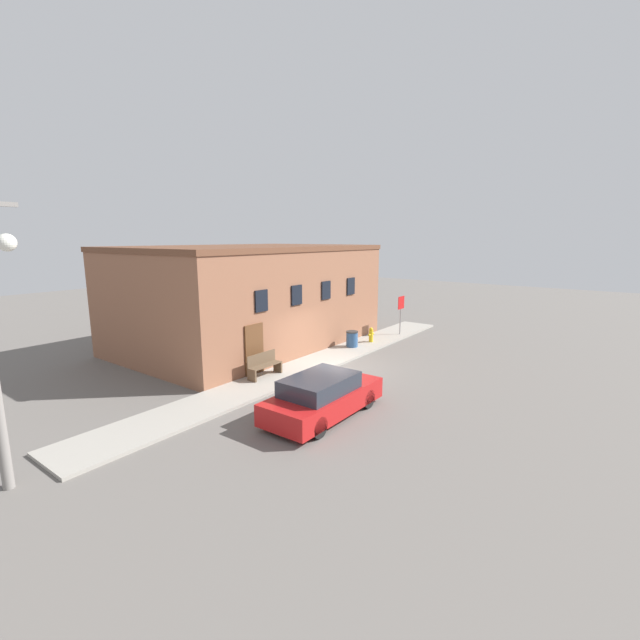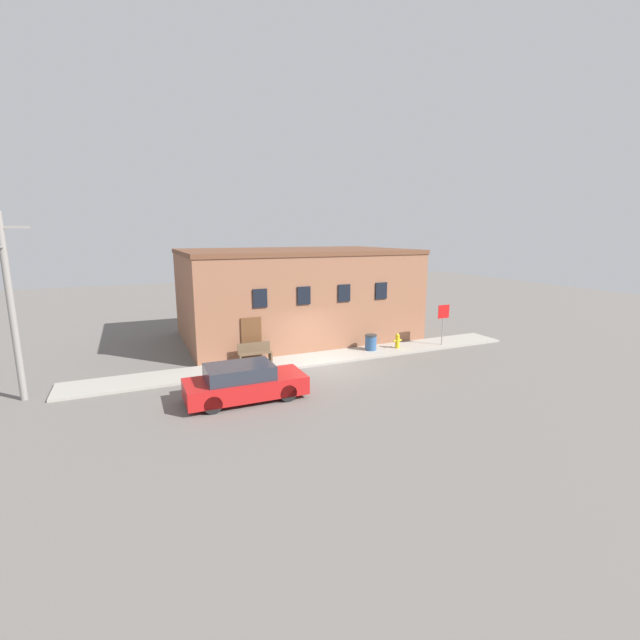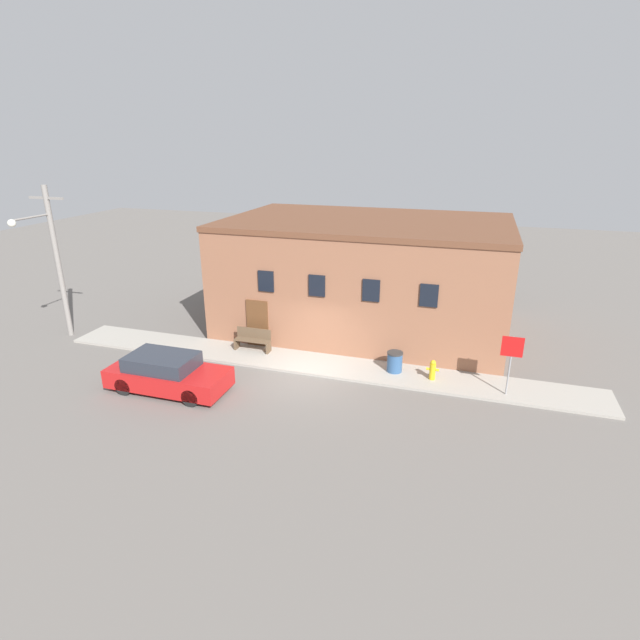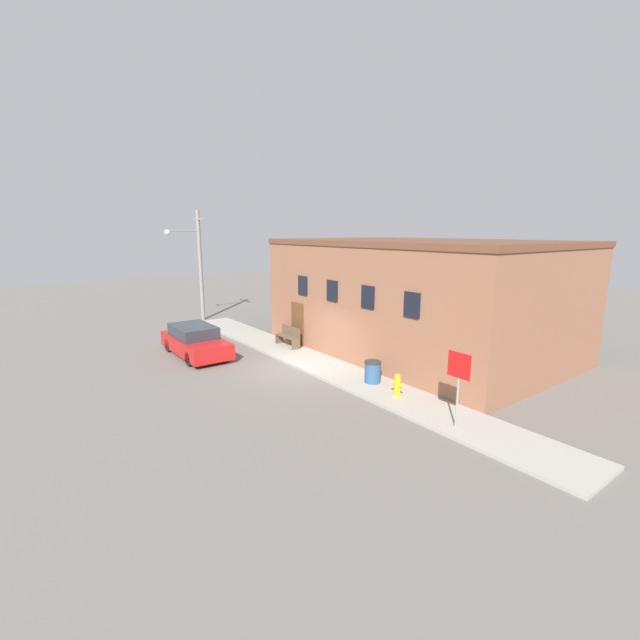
{
  "view_description": "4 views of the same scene",
  "coord_description": "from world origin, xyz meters",
  "px_view_note": "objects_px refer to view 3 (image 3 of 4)",
  "views": [
    {
      "loc": [
        -14.9,
        -10.32,
        5.65
      ],
      "look_at": [
        0.3,
        1.02,
        2.0
      ],
      "focal_mm": 24.0,
      "sensor_mm": 36.0,
      "label": 1
    },
    {
      "loc": [
        -8.06,
        -17.67,
        6.12
      ],
      "look_at": [
        0.3,
        1.02,
        2.0
      ],
      "focal_mm": 24.0,
      "sensor_mm": 36.0,
      "label": 2
    },
    {
      "loc": [
        5.88,
        -16.71,
        8.8
      ],
      "look_at": [
        0.3,
        1.02,
        2.0
      ],
      "focal_mm": 28.0,
      "sensor_mm": 36.0,
      "label": 3
    },
    {
      "loc": [
        14.32,
        -9.42,
        5.66
      ],
      "look_at": [
        0.3,
        1.02,
        2.0
      ],
      "focal_mm": 24.0,
      "sensor_mm": 36.0,
      "label": 4
    }
  ],
  "objects_px": {
    "stop_sign": "(511,354)",
    "parked_car": "(167,373)",
    "fire_hydrant": "(433,370)",
    "trash_bin": "(395,362)",
    "bench": "(253,340)",
    "utility_pole": "(54,257)"
  },
  "relations": [
    {
      "from": "stop_sign",
      "to": "parked_car",
      "type": "distance_m",
      "value": 12.38
    },
    {
      "from": "fire_hydrant",
      "to": "parked_car",
      "type": "xyz_separation_m",
      "value": [
        -9.26,
        -3.59,
        0.17
      ]
    },
    {
      "from": "fire_hydrant",
      "to": "trash_bin",
      "type": "relative_size",
      "value": 0.97
    },
    {
      "from": "bench",
      "to": "parked_car",
      "type": "xyz_separation_m",
      "value": [
        -1.55,
        -4.11,
        0.09
      ]
    },
    {
      "from": "trash_bin",
      "to": "utility_pole",
      "type": "xyz_separation_m",
      "value": [
        -15.36,
        -0.64,
        3.27
      ]
    },
    {
      "from": "bench",
      "to": "trash_bin",
      "type": "relative_size",
      "value": 1.94
    },
    {
      "from": "stop_sign",
      "to": "bench",
      "type": "height_order",
      "value": "stop_sign"
    },
    {
      "from": "trash_bin",
      "to": "bench",
      "type": "bearing_deg",
      "value": 177.58
    },
    {
      "from": "parked_car",
      "to": "stop_sign",
      "type": "bearing_deg",
      "value": 14.89
    },
    {
      "from": "bench",
      "to": "utility_pole",
      "type": "xyz_separation_m",
      "value": [
        -9.14,
        -0.9,
        3.21
      ]
    },
    {
      "from": "stop_sign",
      "to": "utility_pole",
      "type": "xyz_separation_m",
      "value": [
        -19.51,
        0.04,
        2.1
      ]
    },
    {
      "from": "trash_bin",
      "to": "parked_car",
      "type": "height_order",
      "value": "parked_car"
    },
    {
      "from": "parked_car",
      "to": "trash_bin",
      "type": "bearing_deg",
      "value": 26.37
    },
    {
      "from": "bench",
      "to": "parked_car",
      "type": "height_order",
      "value": "parked_car"
    },
    {
      "from": "stop_sign",
      "to": "utility_pole",
      "type": "height_order",
      "value": "utility_pole"
    },
    {
      "from": "trash_bin",
      "to": "fire_hydrant",
      "type": "bearing_deg",
      "value": -9.97
    },
    {
      "from": "trash_bin",
      "to": "utility_pole",
      "type": "distance_m",
      "value": 15.71
    },
    {
      "from": "trash_bin",
      "to": "utility_pole",
      "type": "bearing_deg",
      "value": -177.63
    },
    {
      "from": "fire_hydrant",
      "to": "trash_bin",
      "type": "distance_m",
      "value": 1.52
    },
    {
      "from": "stop_sign",
      "to": "utility_pole",
      "type": "relative_size",
      "value": 0.32
    },
    {
      "from": "trash_bin",
      "to": "stop_sign",
      "type": "bearing_deg",
      "value": -9.3
    },
    {
      "from": "utility_pole",
      "to": "parked_car",
      "type": "distance_m",
      "value": 8.81
    }
  ]
}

